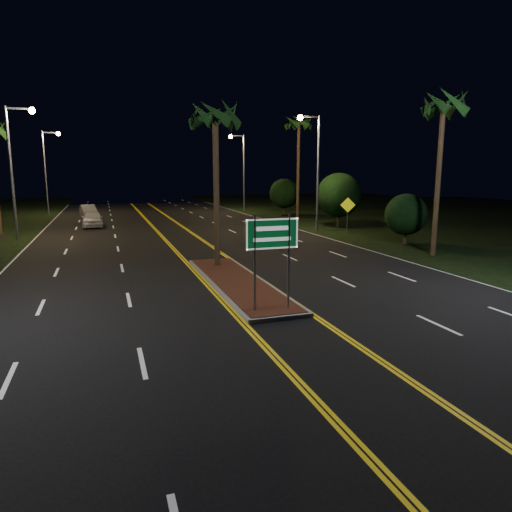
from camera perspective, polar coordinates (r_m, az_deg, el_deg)
name	(u,v)px	position (r m, az deg, el deg)	size (l,w,h in m)	color
ground	(306,342)	(13.11, 6.31, -10.60)	(120.00, 120.00, 0.00)	black
grass_right	(476,220)	(50.62, 25.78, 4.13)	(40.00, 110.00, 0.01)	black
median_island	(237,282)	(19.37, -2.37, -3.31)	(2.25, 10.25, 0.17)	gray
highway_sign	(272,243)	(14.99, 2.03, 1.67)	(1.80, 0.08, 3.20)	gray
streetlight_left_mid	(16,157)	(35.51, -27.77, 10.85)	(1.91, 0.44, 9.00)	gray
streetlight_left_far	(48,163)	(55.35, -24.52, 10.56)	(1.91, 0.44, 9.00)	gray
streetlight_right_mid	(314,159)	(36.67, 7.23, 11.90)	(1.91, 0.44, 9.00)	gray
streetlight_right_far	(241,164)	(55.39, -1.92, 11.48)	(1.91, 0.44, 9.00)	gray
palm_median	(215,116)	(22.34, -5.13, 17.07)	(2.40, 2.40, 8.30)	#382819
palm_right_near	(444,105)	(27.74, 22.40, 17.01)	(2.40, 2.40, 9.30)	#382819
palm_right_far	(299,124)	(45.06, 5.38, 16.11)	(2.40, 2.40, 10.30)	#382819
shrub_near	(406,215)	(31.40, 18.24, 4.93)	(2.70, 2.70, 3.30)	#382819
shrub_mid	(339,195)	(40.03, 10.30, 7.50)	(3.78, 3.78, 4.62)	#382819
shrub_far	(284,193)	(50.82, 3.54, 7.81)	(3.24, 3.24, 3.96)	#382819
car_near	(92,217)	(41.96, -19.78, 4.58)	(2.12, 4.95, 1.65)	silver
car_far	(88,210)	(51.31, -20.23, 5.44)	(1.93, 4.51, 1.50)	silver
warning_sign	(348,210)	(36.30, 11.38, 5.70)	(1.07, 0.47, 2.73)	gray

